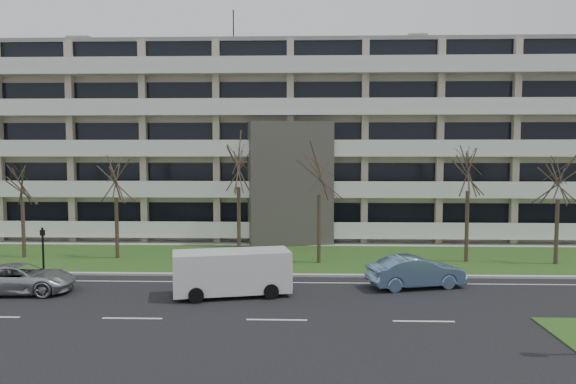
{
  "coord_description": "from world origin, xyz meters",
  "views": [
    {
      "loc": [
        1.21,
        -22.53,
        6.97
      ],
      "look_at": [
        0.13,
        10.0,
        4.52
      ],
      "focal_mm": 35.0,
      "sensor_mm": 36.0,
      "label": 1
    }
  ],
  "objects_px": {
    "white_van": "(233,269)",
    "pedestrian_signal": "(43,246)",
    "blue_sedan": "(416,272)",
    "silver_pickup": "(20,279)"
  },
  "relations": [
    {
      "from": "white_van",
      "to": "silver_pickup",
      "type": "bearing_deg",
      "value": 166.15
    },
    {
      "from": "silver_pickup",
      "to": "pedestrian_signal",
      "type": "height_order",
      "value": "pedestrian_signal"
    },
    {
      "from": "white_van",
      "to": "pedestrian_signal",
      "type": "height_order",
      "value": "pedestrian_signal"
    },
    {
      "from": "pedestrian_signal",
      "to": "silver_pickup",
      "type": "bearing_deg",
      "value": -107.7
    },
    {
      "from": "white_van",
      "to": "pedestrian_signal",
      "type": "xyz_separation_m",
      "value": [
        -10.75,
        3.16,
        0.49
      ]
    },
    {
      "from": "white_van",
      "to": "blue_sedan",
      "type": "bearing_deg",
      "value": -1.9
    },
    {
      "from": "blue_sedan",
      "to": "silver_pickup",
      "type": "bearing_deg",
      "value": 80.24
    },
    {
      "from": "silver_pickup",
      "to": "pedestrian_signal",
      "type": "distance_m",
      "value": 3.28
    },
    {
      "from": "silver_pickup",
      "to": "blue_sedan",
      "type": "xyz_separation_m",
      "value": [
        19.49,
        1.77,
        0.09
      ]
    },
    {
      "from": "blue_sedan",
      "to": "pedestrian_signal",
      "type": "height_order",
      "value": "pedestrian_signal"
    }
  ]
}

